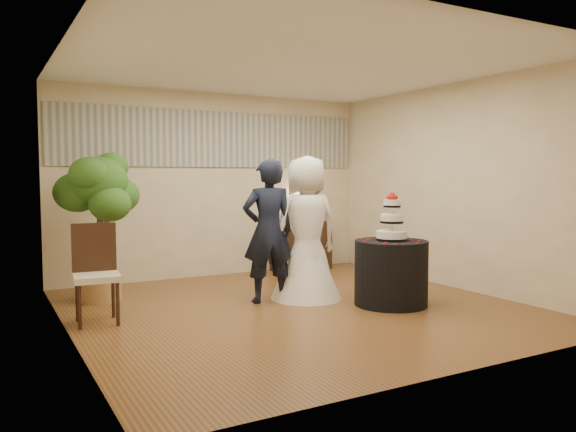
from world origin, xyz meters
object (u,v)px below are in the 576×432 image
bride (306,228)px  cake_table (391,273)px  wedding_cake (392,216)px  console (301,246)px  table_lamp (301,204)px  groom (268,231)px  ficus_tree (99,225)px  side_chair (96,274)px

bride → cake_table: (0.70, -0.80, -0.51)m
wedding_cake → console: 2.78m
cake_table → wedding_cake: 0.67m
wedding_cake → console: bearing=83.1°
bride → table_lamp: bearing=-116.9°
groom → console: 2.44m
ficus_tree → side_chair: bearing=-102.3°
bride → ficus_tree: size_ratio=0.95×
groom → cake_table: bearing=155.7°
table_lamp → side_chair: bearing=-152.5°
wedding_cake → console: wedding_cake is taller
wedding_cake → side_chair: size_ratio=0.55×
bride → groom: bearing=-3.6°
console → table_lamp: size_ratio=1.64×
cake_table → wedding_cake: wedding_cake is taller
groom → wedding_cake: size_ratio=3.05×
cake_table → ficus_tree: ficus_tree is taller
cake_table → side_chair: bearing=165.6°
console → groom: bearing=-134.3°
ficus_tree → groom: bearing=-30.8°
groom → side_chair: groom is taller
side_chair → console: bearing=32.3°
wedding_cake → table_lamp: (0.33, 2.68, 0.02)m
console → ficus_tree: bearing=-171.2°
console → ficus_tree: (-3.32, -0.77, 0.54)m
bride → side_chair: (-2.53, 0.03, -0.38)m
side_chair → bride: bearing=4.1°
cake_table → console: 2.70m
groom → wedding_cake: bearing=155.7°
table_lamp → groom: bearing=-130.0°
bride → cake_table: 1.18m
cake_table → wedding_cake: bearing=0.0°
groom → bride: 0.51m
cake_table → wedding_cake: size_ratio=1.51×
wedding_cake → console: (0.33, 2.68, -0.66)m
cake_table → side_chair: size_ratio=0.83×
bride → table_lamp: (1.03, 1.88, 0.19)m
groom → console: groom is taller
ficus_tree → side_chair: (-0.24, -1.08, -0.42)m
wedding_cake → side_chair: wedding_cake is taller
wedding_cake → side_chair: bearing=165.6°
groom → ficus_tree: bearing=-20.2°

